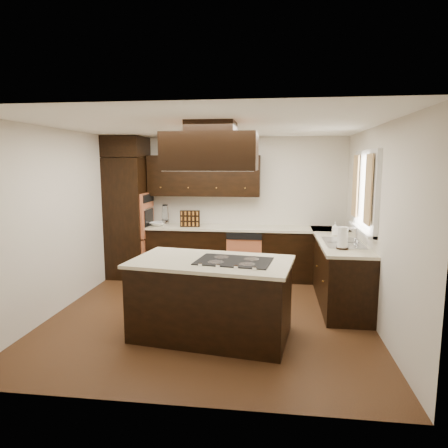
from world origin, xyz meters
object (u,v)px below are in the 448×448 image
at_px(island, 211,300).
at_px(range_hood, 211,152).
at_px(oven_column, 129,218).
at_px(spice_rack, 190,219).

height_order(island, range_hood, range_hood).
bearing_deg(oven_column, range_hood, -50.26).
bearing_deg(island, spice_rack, 115.89).
distance_m(oven_column, range_hood, 3.13).
bearing_deg(island, oven_column, 136.61).
height_order(oven_column, island, oven_column).
relative_size(island, spice_rack, 5.09).
relative_size(range_hood, spice_rack, 3.02).
bearing_deg(range_hood, oven_column, 129.74).
bearing_deg(spice_rack, range_hood, -81.60).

